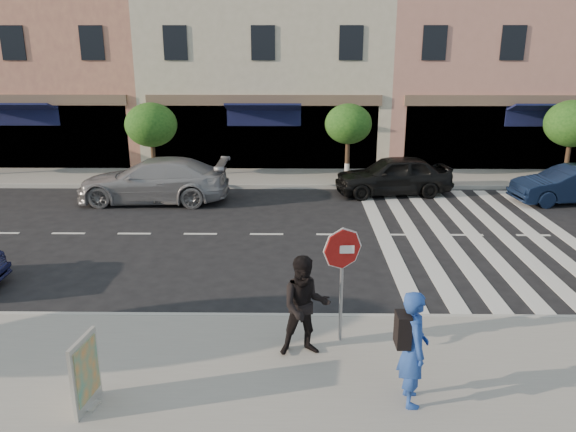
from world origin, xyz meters
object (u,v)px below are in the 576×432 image
(poster_board, at_px, (86,374))
(car_far_right, at_px, (570,185))
(stop_sign, at_px, (342,259))
(walker, at_px, (305,306))
(photographer, at_px, (413,348))
(car_far_left, at_px, (154,180))
(car_far_mid, at_px, (393,175))

(poster_board, relative_size, car_far_right, 0.30)
(stop_sign, bearing_deg, walker, -148.20)
(walker, height_order, car_far_right, walker)
(stop_sign, xyz_separation_m, poster_board, (-4.02, -2.08, -1.06))
(walker, height_order, poster_board, walker)
(photographer, bearing_deg, car_far_left, 29.09)
(walker, distance_m, car_far_left, 11.82)
(walker, xyz_separation_m, poster_board, (-3.35, -1.62, -0.35))
(poster_board, distance_m, car_far_left, 12.34)
(stop_sign, xyz_separation_m, car_far_right, (8.95, 10.11, -1.13))
(car_far_mid, bearing_deg, photographer, -15.86)
(stop_sign, xyz_separation_m, car_far_left, (-5.94, 10.11, -1.01))
(photographer, xyz_separation_m, walker, (-1.62, 1.41, -0.00))
(walker, xyz_separation_m, car_far_right, (9.62, 10.57, -0.42))
(photographer, distance_m, poster_board, 4.99)
(car_far_left, bearing_deg, stop_sign, 30.54)
(walker, relative_size, car_far_left, 0.34)
(walker, bearing_deg, photographer, -48.72)
(stop_sign, xyz_separation_m, car_far_mid, (2.84, 11.23, -1.05))
(car_far_right, bearing_deg, walker, -48.84)
(car_far_left, distance_m, car_far_mid, 8.85)
(poster_board, distance_m, car_far_right, 17.80)
(poster_board, bearing_deg, car_far_mid, 70.84)
(photographer, relative_size, car_far_mid, 0.43)
(car_far_right, bearing_deg, car_far_mid, -106.92)
(stop_sign, bearing_deg, car_far_mid, 72.94)
(walker, relative_size, car_far_right, 0.46)
(photographer, distance_m, car_far_mid, 13.24)
(photographer, relative_size, car_far_right, 0.47)
(photographer, bearing_deg, poster_board, 91.64)
(car_far_mid, height_order, car_far_right, car_far_mid)
(walker, bearing_deg, car_far_right, 39.87)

